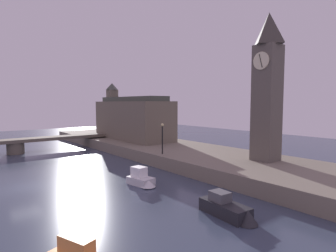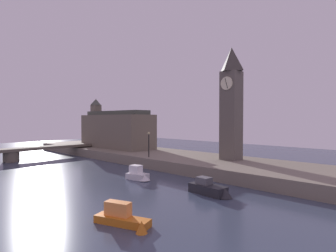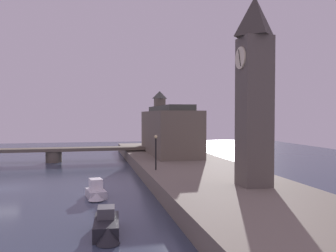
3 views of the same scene
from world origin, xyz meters
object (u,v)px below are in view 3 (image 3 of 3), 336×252
(boat_ferry_white, at_px, (96,192))
(parliament_hall, at_px, (169,130))
(boat_barge_dark, at_px, (107,227))
(streetlamp, at_px, (156,148))
(clock_tower, at_px, (254,88))

(boat_ferry_white, bearing_deg, parliament_hall, 151.09)
(boat_barge_dark, bearing_deg, streetlamp, 158.78)
(boat_ferry_white, relative_size, boat_barge_dark, 0.76)
(clock_tower, relative_size, parliament_hall, 0.92)
(clock_tower, xyz_separation_m, boat_ferry_white, (-4.81, -12.77, -9.01))
(clock_tower, bearing_deg, streetlamp, -147.50)
(clock_tower, bearing_deg, boat_barge_dark, -67.31)
(parliament_hall, height_order, streetlamp, parliament_hall)
(clock_tower, xyz_separation_m, parliament_hall, (-25.17, -1.52, -4.54))
(parliament_hall, distance_m, boat_ferry_white, 23.69)
(parliament_hall, relative_size, boat_barge_dark, 3.77)
(parliament_hall, relative_size, streetlamp, 4.51)
(parliament_hall, height_order, boat_barge_dark, parliament_hall)
(streetlamp, distance_m, boat_ferry_white, 8.87)
(streetlamp, relative_size, boat_barge_dark, 0.84)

